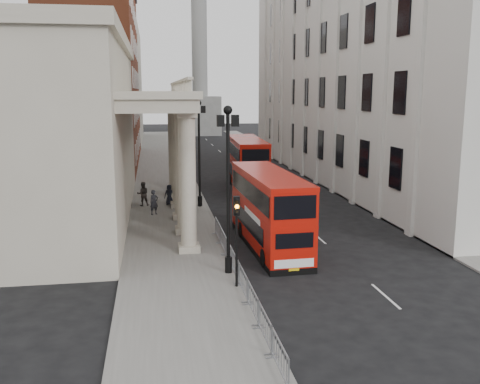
% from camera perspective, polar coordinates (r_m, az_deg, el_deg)
% --- Properties ---
extents(ground, '(260.00, 260.00, 0.00)m').
position_cam_1_polar(ground, '(23.69, 1.63, -11.91)').
color(ground, black).
rests_on(ground, ground).
extents(sidewalk_west, '(6.00, 140.00, 0.12)m').
position_cam_1_polar(sidewalk_west, '(52.26, -7.89, 0.65)').
color(sidewalk_west, slate).
rests_on(sidewalk_west, ground).
extents(sidewalk_east, '(3.00, 140.00, 0.12)m').
position_cam_1_polar(sidewalk_east, '(55.16, 9.50, 1.13)').
color(sidewalk_east, slate).
rests_on(sidewalk_east, ground).
extents(kerb, '(0.20, 140.00, 0.14)m').
position_cam_1_polar(kerb, '(52.41, -4.67, 0.75)').
color(kerb, slate).
rests_on(kerb, ground).
extents(portico_building, '(9.00, 28.00, 12.00)m').
position_cam_1_polar(portico_building, '(40.08, -18.46, 5.72)').
color(portico_building, '#A59C8A').
rests_on(portico_building, ground).
extents(brick_building, '(9.00, 32.00, 22.00)m').
position_cam_1_polar(brick_building, '(69.77, -14.85, 11.93)').
color(brick_building, brown).
rests_on(brick_building, ground).
extents(west_building_far, '(9.00, 30.00, 20.00)m').
position_cam_1_polar(west_building_far, '(101.65, -13.14, 10.95)').
color(west_building_far, '#A59C8A').
rests_on(west_building_far, ground).
extents(east_building, '(8.00, 55.00, 25.00)m').
position_cam_1_polar(east_building, '(57.24, 11.68, 13.90)').
color(east_building, beige).
rests_on(east_building, ground).
extents(monument_column, '(8.00, 8.00, 54.20)m').
position_cam_1_polar(monument_column, '(114.12, -4.33, 14.15)').
color(monument_column, '#60605E').
rests_on(monument_column, ground).
extents(lamp_post_south, '(1.05, 0.44, 8.32)m').
position_cam_1_polar(lamp_post_south, '(26.05, -1.28, 1.44)').
color(lamp_post_south, black).
rests_on(lamp_post_south, sidewalk_west).
extents(lamp_post_mid, '(1.05, 0.44, 8.32)m').
position_cam_1_polar(lamp_post_mid, '(41.82, -4.38, 4.93)').
color(lamp_post_mid, black).
rests_on(lamp_post_mid, sidewalk_west).
extents(lamp_post_north, '(1.05, 0.44, 8.32)m').
position_cam_1_polar(lamp_post_north, '(57.72, -5.78, 6.50)').
color(lamp_post_north, black).
rests_on(lamp_post_north, sidewalk_west).
extents(traffic_light, '(0.28, 0.33, 4.30)m').
position_cam_1_polar(traffic_light, '(24.48, -0.36, -3.48)').
color(traffic_light, black).
rests_on(traffic_light, sidewalk_west).
extents(crowd_barriers, '(0.50, 18.75, 1.10)m').
position_cam_1_polar(crowd_barriers, '(25.43, -0.11, -8.67)').
color(crowd_barriers, gray).
rests_on(crowd_barriers, sidewalk_west).
extents(bus_near, '(2.84, 10.41, 4.46)m').
position_cam_1_polar(bus_near, '(31.38, 3.10, -1.77)').
color(bus_near, '#B81208').
rests_on(bus_near, ground).
extents(bus_far, '(3.17, 11.13, 4.76)m').
position_cam_1_polar(bus_far, '(50.10, 0.77, 3.12)').
color(bus_far, '#B31108').
rests_on(bus_far, ground).
extents(pedestrian_a, '(0.80, 0.72, 1.84)m').
position_cam_1_polar(pedestrian_a, '(39.88, -9.16, -1.09)').
color(pedestrian_a, black).
rests_on(pedestrian_a, sidewalk_west).
extents(pedestrian_b, '(1.01, 0.83, 1.92)m').
position_cam_1_polar(pedestrian_b, '(43.09, -10.32, -0.20)').
color(pedestrian_b, '#282320').
rests_on(pedestrian_b, sidewalk_west).
extents(pedestrian_c, '(0.93, 0.75, 1.64)m').
position_cam_1_polar(pedestrian_c, '(43.17, -7.55, -0.28)').
color(pedestrian_c, black).
rests_on(pedestrian_c, sidewalk_west).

